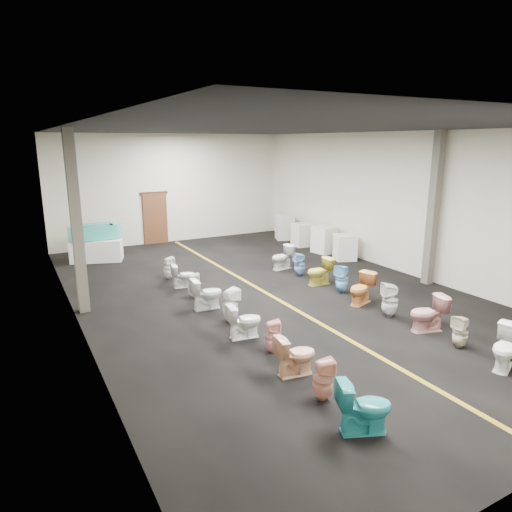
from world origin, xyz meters
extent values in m
plane|color=black|center=(0.00, 0.00, 0.00)|extent=(16.00, 16.00, 0.00)
plane|color=black|center=(0.00, 0.00, 4.50)|extent=(16.00, 16.00, 0.00)
plane|color=beige|center=(0.00, 8.00, 2.25)|extent=(10.00, 0.00, 10.00)
plane|color=beige|center=(-5.00, 0.00, 2.25)|extent=(0.00, 16.00, 16.00)
plane|color=beige|center=(5.00, 0.00, 2.25)|extent=(0.00, 16.00, 16.00)
cube|color=olive|center=(0.00, 0.00, 0.00)|extent=(0.12, 15.60, 0.01)
cube|color=#562D19|center=(-0.80, 7.94, 1.05)|extent=(1.00, 0.10, 2.10)
cube|color=#331C11|center=(-0.80, 7.95, 2.12)|extent=(1.15, 0.08, 0.10)
cube|color=#59544C|center=(-4.75, 1.00, 2.25)|extent=(0.25, 0.25, 4.50)
cube|color=#59544C|center=(4.75, -1.50, 2.25)|extent=(0.25, 0.25, 4.50)
cube|color=white|center=(-3.53, 6.11, 0.39)|extent=(1.93, 1.39, 0.78)
cube|color=teal|center=(-3.53, 6.11, 1.05)|extent=(1.23, 0.71, 0.50)
cylinder|color=teal|center=(-4.13, 6.08, 1.05)|extent=(0.66, 0.66, 0.50)
cylinder|color=teal|center=(-2.93, 6.13, 1.05)|extent=(0.66, 0.66, 0.50)
cube|color=teal|center=(-3.53, 6.11, 1.25)|extent=(1.01, 0.50, 0.20)
cube|color=white|center=(4.40, 1.94, 0.46)|extent=(0.93, 0.93, 0.92)
cube|color=silver|center=(4.40, 3.19, 0.51)|extent=(0.85, 0.85, 1.02)
cube|color=silver|center=(4.40, 4.59, 0.45)|extent=(0.92, 0.92, 0.91)
cube|color=beige|center=(4.40, 6.04, 0.52)|extent=(0.93, 0.93, 1.04)
imported|color=teal|center=(-1.93, -6.19, 0.41)|extent=(0.92, 0.73, 0.82)
imported|color=#E09A82|center=(-1.93, -5.20, 0.37)|extent=(0.42, 0.41, 0.73)
imported|color=#EFB88E|center=(-1.86, -4.27, 0.39)|extent=(0.80, 0.51, 0.78)
imported|color=#F7A7AA|center=(-1.76, -3.26, 0.34)|extent=(0.40, 0.39, 0.68)
imported|color=white|center=(-1.93, -2.35, 0.39)|extent=(0.80, 0.52, 0.77)
imported|color=white|center=(-1.79, -1.38, 0.41)|extent=(0.45, 0.44, 0.82)
imported|color=white|center=(-1.96, -0.32, 0.41)|extent=(0.82, 0.49, 0.81)
imported|color=white|center=(-1.94, 0.66, 0.34)|extent=(0.38, 0.38, 0.68)
imported|color=silver|center=(-1.86, 1.69, 0.35)|extent=(0.73, 0.48, 0.70)
imported|color=white|center=(-1.98, 2.69, 0.35)|extent=(0.35, 0.34, 0.70)
imported|color=white|center=(1.75, -5.97, 0.41)|extent=(0.92, 0.75, 0.82)
imported|color=beige|center=(1.77, -4.97, 0.35)|extent=(0.36, 0.36, 0.70)
imported|color=#D19391|center=(1.85, -4.04, 0.42)|extent=(0.92, 0.68, 0.84)
imported|color=silver|center=(1.75, -2.98, 0.43)|extent=(0.52, 0.51, 0.86)
imported|color=#D88544|center=(1.76, -1.94, 0.42)|extent=(0.92, 0.70, 0.83)
imported|color=#75C1E8|center=(1.91, -0.95, 0.41)|extent=(0.48, 0.48, 0.81)
imported|color=gold|center=(1.79, -0.05, 0.40)|extent=(0.80, 0.46, 0.81)
imported|color=#729FCE|center=(1.78, 0.99, 0.38)|extent=(0.39, 0.38, 0.76)
imported|color=silver|center=(1.73, 1.95, 0.40)|extent=(0.85, 0.57, 0.81)
camera|label=1|loc=(-6.16, -10.62, 4.17)|focal=32.00mm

